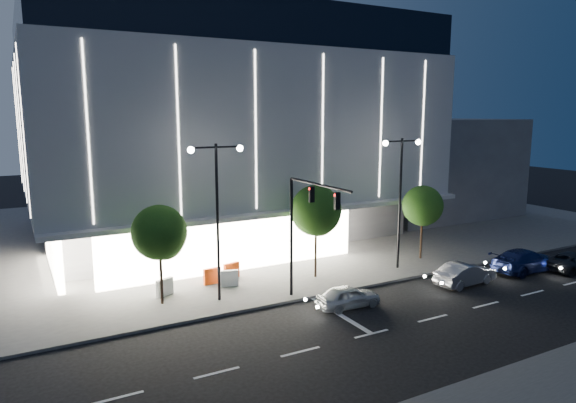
% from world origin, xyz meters
% --- Properties ---
extents(ground, '(160.00, 160.00, 0.00)m').
position_xyz_m(ground, '(0.00, 0.00, 0.00)').
color(ground, black).
rests_on(ground, ground).
extents(sidewalk_museum, '(70.00, 40.00, 0.15)m').
position_xyz_m(sidewalk_museum, '(5.00, 24.00, 0.07)').
color(sidewalk_museum, '#474747').
rests_on(sidewalk_museum, ground).
extents(museum, '(30.00, 25.80, 18.00)m').
position_xyz_m(museum, '(2.98, 22.31, 9.27)').
color(museum, '#4C4C51').
rests_on(museum, ground).
extents(annex_building, '(16.00, 20.00, 10.00)m').
position_xyz_m(annex_building, '(26.00, 24.00, 5.00)').
color(annex_building, '#4C4C51').
rests_on(annex_building, ground).
extents(traffic_mast, '(0.33, 5.89, 7.07)m').
position_xyz_m(traffic_mast, '(1.00, 3.34, 5.03)').
color(traffic_mast, black).
rests_on(traffic_mast, ground).
extents(street_lamp_west, '(3.16, 0.36, 9.00)m').
position_xyz_m(street_lamp_west, '(-3.00, 6.00, 5.96)').
color(street_lamp_west, black).
rests_on(street_lamp_west, ground).
extents(street_lamp_east, '(3.16, 0.36, 9.00)m').
position_xyz_m(street_lamp_east, '(10.00, 6.00, 5.96)').
color(street_lamp_east, black).
rests_on(street_lamp_east, ground).
extents(tree_left, '(3.02, 3.02, 5.72)m').
position_xyz_m(tree_left, '(-5.97, 7.02, 4.03)').
color(tree_left, black).
rests_on(tree_left, ground).
extents(tree_mid, '(3.25, 3.25, 6.15)m').
position_xyz_m(tree_mid, '(4.03, 7.02, 4.33)').
color(tree_mid, black).
rests_on(tree_mid, ground).
extents(tree_right, '(2.91, 2.91, 5.51)m').
position_xyz_m(tree_right, '(13.03, 7.02, 3.88)').
color(tree_right, black).
rests_on(tree_right, ground).
extents(car_lead, '(3.73, 1.64, 1.25)m').
position_xyz_m(car_lead, '(3.00, 1.90, 0.62)').
color(car_lead, '#B7BBBF').
rests_on(car_lead, ground).
extents(car_second, '(4.38, 1.77, 1.41)m').
position_xyz_m(car_second, '(11.62, 1.54, 0.71)').
color(car_second, '#9FA0A7').
rests_on(car_second, ground).
extents(car_third, '(5.36, 2.32, 1.54)m').
position_xyz_m(car_third, '(17.31, 1.59, 0.77)').
color(car_third, '#151E51').
rests_on(car_third, ground).
extents(car_fourth, '(4.59, 2.32, 1.24)m').
position_xyz_m(car_fourth, '(20.50, 0.15, 0.62)').
color(car_fourth, '#28282C').
rests_on(car_fourth, ground).
extents(barrier_a, '(1.12, 0.35, 1.00)m').
position_xyz_m(barrier_a, '(-2.38, 8.86, 0.65)').
color(barrier_a, '#F5430D').
rests_on(barrier_a, sidewalk_museum).
extents(barrier_b, '(1.10, 0.68, 1.00)m').
position_xyz_m(barrier_b, '(-5.52, 8.21, 0.65)').
color(barrier_b, silver).
rests_on(barrier_b, sidewalk_museum).
extents(barrier_c, '(1.13, 0.51, 1.00)m').
position_xyz_m(barrier_c, '(-0.89, 9.32, 0.65)').
color(barrier_c, '#C53A0A').
rests_on(barrier_c, sidewalk_museum).
extents(barrier_d, '(1.13, 0.52, 1.00)m').
position_xyz_m(barrier_d, '(-1.61, 7.94, 0.65)').
color(barrier_d, white).
rests_on(barrier_d, sidewalk_museum).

